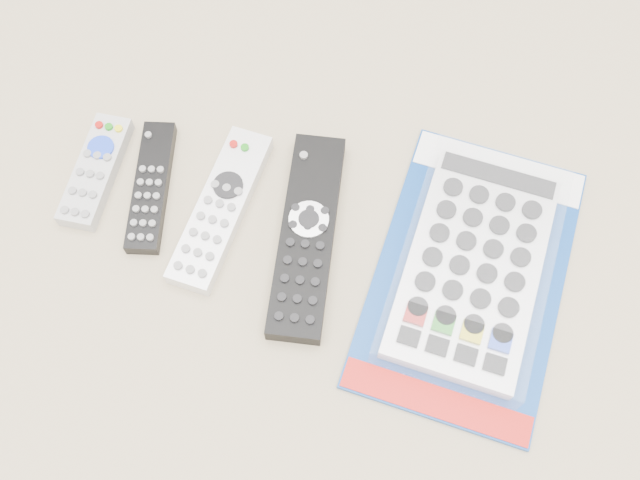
# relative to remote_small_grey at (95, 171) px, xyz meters

# --- Properties ---
(remote_small_grey) EXTENTS (0.05, 0.14, 0.02)m
(remote_small_grey) POSITION_rel_remote_small_grey_xyz_m (0.00, 0.00, 0.00)
(remote_small_grey) COLOR #A6A6A8
(remote_small_grey) RESTS_ON ground
(remote_slim_black) EXTENTS (0.05, 0.16, 0.02)m
(remote_slim_black) POSITION_rel_remote_small_grey_xyz_m (0.06, -0.01, -0.00)
(remote_slim_black) COLOR black
(remote_slim_black) RESTS_ON ground
(remote_silver_dvd) EXTENTS (0.08, 0.19, 0.02)m
(remote_silver_dvd) POSITION_rel_remote_small_grey_xyz_m (0.14, -0.03, 0.00)
(remote_silver_dvd) COLOR silver
(remote_silver_dvd) RESTS_ON ground
(remote_large_black) EXTENTS (0.06, 0.23, 0.02)m
(remote_large_black) POSITION_rel_remote_small_grey_xyz_m (0.24, -0.05, 0.00)
(remote_large_black) COLOR black
(remote_large_black) RESTS_ON ground
(jumbo_remote_packaged) EXTENTS (0.24, 0.34, 0.04)m
(jumbo_remote_packaged) POSITION_rel_remote_small_grey_xyz_m (0.41, -0.06, 0.01)
(jumbo_remote_packaged) COLOR navy
(jumbo_remote_packaged) RESTS_ON ground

